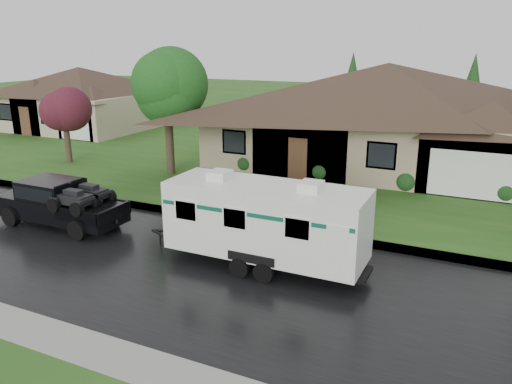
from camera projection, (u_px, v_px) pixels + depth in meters
ground at (239, 250)px, 17.13m from camera, size 140.00×140.00×0.00m
road at (209, 273)px, 15.39m from camera, size 140.00×8.00×0.01m
curb at (265, 227)px, 19.06m from camera, size 140.00×0.50×0.15m
lawn at (351, 158)px, 30.11m from camera, size 140.00×26.00×0.15m
house_main at (391, 104)px, 27.15m from camera, size 19.44×10.80×6.90m
house_far at (82, 93)px, 38.83m from camera, size 10.80×8.64×5.80m
tree_left_green at (167, 89)px, 25.16m from camera, size 3.81×3.81×6.31m
tree_red at (64, 111)px, 28.05m from camera, size 2.56×2.56×4.24m
shrub_row at (362, 175)px, 24.19m from camera, size 13.60×1.00×1.00m
pickup_truck at (57, 201)px, 19.19m from camera, size 5.34×2.03×1.78m
travel_trailer at (266, 220)px, 15.45m from camera, size 6.59×2.31×2.96m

